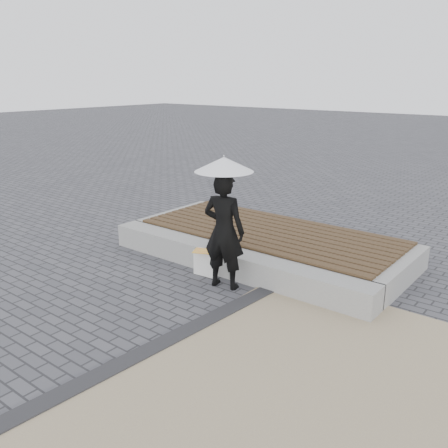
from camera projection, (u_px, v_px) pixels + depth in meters
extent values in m
plane|color=#4B4A4F|center=(160.00, 308.00, 6.79)|extent=(80.00, 80.00, 0.00)
cube|color=tan|center=(364.00, 423.00, 4.51)|extent=(5.00, 5.00, 0.02)
cube|color=#28282B|center=(173.00, 338.00, 5.96)|extent=(0.61, 5.20, 0.04)
cube|color=#9B9B96|center=(230.00, 262.00, 7.93)|extent=(5.00, 0.45, 0.40)
cube|color=#969591|center=(270.00, 243.00, 8.83)|extent=(5.00, 2.00, 0.40)
imported|color=black|center=(224.00, 231.00, 7.23)|extent=(0.72, 0.55, 1.78)
cylinder|color=#A5A5AA|center=(224.00, 201.00, 7.09)|extent=(0.02, 0.02, 0.86)
cone|color=white|center=(224.00, 164.00, 6.94)|extent=(0.86, 0.86, 0.21)
sphere|color=#A5A5AA|center=(224.00, 156.00, 6.90)|extent=(0.03, 0.03, 0.03)
cube|color=black|center=(225.00, 238.00, 8.07)|extent=(0.36, 0.17, 0.24)
cube|color=silver|center=(206.00, 263.00, 7.86)|extent=(0.41, 0.21, 0.42)
cube|color=red|center=(204.00, 251.00, 7.76)|extent=(0.41, 0.36, 0.01)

